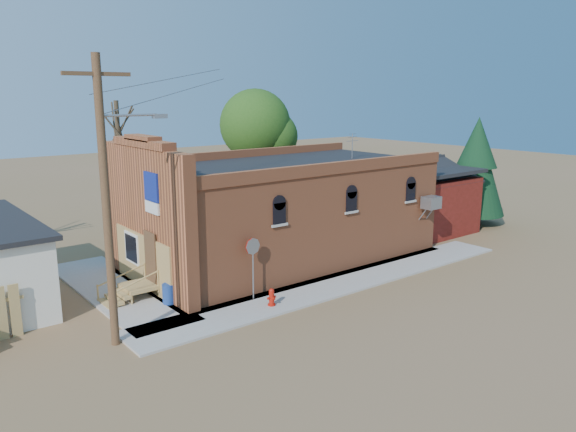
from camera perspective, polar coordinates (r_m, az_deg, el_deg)
ground at (r=22.30m, az=4.31°, el=-8.29°), size 120.00×120.00×0.00m
sidewalk_south at (r=23.87m, az=5.51°, el=-6.80°), size 19.00×2.20×0.08m
sidewalk_west at (r=24.01m, az=-17.11°, el=-7.19°), size 2.60×10.00×0.08m
brick_bar at (r=26.71m, az=-1.00°, el=0.45°), size 16.40×7.97×6.30m
red_shed at (r=33.53m, az=12.51°, el=2.49°), size 5.40×6.40×4.30m
utility_pole at (r=17.83m, az=-17.88°, el=1.82°), size 3.12×0.26×9.00m
tree_bare_near at (r=30.48m, az=-16.90°, el=8.29°), size 2.80×2.80×7.65m
tree_leafy at (r=35.22m, az=-3.34°, el=9.22°), size 4.40×4.40×8.15m
evergreen_tree at (r=35.67m, az=18.58°, el=5.06°), size 3.60×3.60×6.50m
fire_hydrant at (r=21.16m, az=-1.67°, el=-8.23°), size 0.37×0.33×0.67m
stop_sign at (r=21.40m, az=-3.60°, el=-3.69°), size 0.66×0.12×2.42m
trash_barrel at (r=21.82m, az=-11.99°, el=-7.71°), size 0.58×0.58×0.76m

